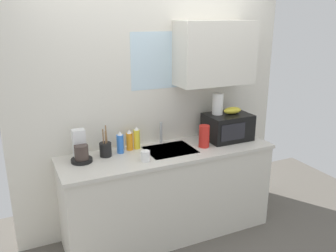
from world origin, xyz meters
TOP-DOWN VIEW (x-y plane):
  - kitchen_wall_assembly at (0.10, 0.31)m, footprint 2.86×0.42m
  - counter_unit at (0.00, 0.00)m, footprint 2.09×0.63m
  - sink_faucet at (0.03, 0.24)m, footprint 0.03×0.03m
  - microwave at (0.71, 0.05)m, footprint 0.46×0.35m
  - banana_bunch at (0.76, 0.05)m, footprint 0.20×0.11m
  - paper_towel_roll at (0.61, 0.10)m, footprint 0.11×0.11m
  - coffee_maker at (-0.81, 0.11)m, footprint 0.19×0.21m
  - dish_soap_bottle_yellow at (-0.25, 0.19)m, footprint 0.06×0.06m
  - dish_soap_bottle_orange at (-0.32, 0.18)m, footprint 0.06×0.06m
  - dish_soap_bottle_blue at (-0.43, 0.14)m, footprint 0.07×0.07m
  - cereal_canister at (0.37, -0.05)m, footprint 0.10×0.10m
  - mug_white at (-0.29, -0.14)m, footprint 0.08×0.08m
  - utensil_crock at (-0.58, 0.12)m, footprint 0.11×0.11m

SIDE VIEW (x-z plane):
  - counter_unit at x=0.00m, z-range 0.01..0.91m
  - mug_white at x=-0.29m, z-range 0.90..0.99m
  - utensil_crock at x=-0.58m, z-range 0.82..1.12m
  - dish_soap_bottle_orange at x=-0.32m, z-range 0.89..1.10m
  - dish_soap_bottle_blue at x=-0.43m, z-range 0.89..1.11m
  - coffee_maker at x=-0.81m, z-range 0.86..1.14m
  - dish_soap_bottle_yellow at x=-0.25m, z-range 0.89..1.12m
  - sink_faucet at x=0.03m, z-range 0.90..1.12m
  - cereal_canister at x=0.37m, z-range 0.90..1.12m
  - microwave at x=0.71m, z-range 0.90..1.17m
  - banana_bunch at x=0.76m, z-range 1.17..1.24m
  - paper_towel_roll at x=0.61m, z-range 1.17..1.39m
  - kitchen_wall_assembly at x=0.10m, z-range 0.10..2.60m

